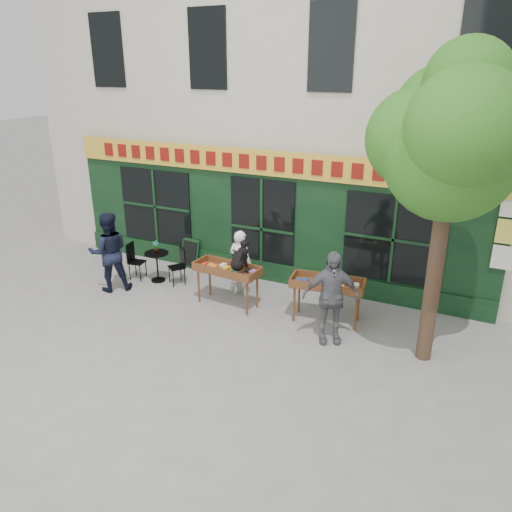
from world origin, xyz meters
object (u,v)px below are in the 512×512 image
object	(u,v)px
book_cart_right	(327,286)
man_left	(109,252)
dog	(240,255)
man_right	(330,297)
book_cart_center	(227,271)
bistro_table	(157,261)
woman	(240,263)

from	to	relation	value
book_cart_right	man_left	xyz separation A→B (m)	(-5.22, -0.70, 0.15)
dog	man_right	world-z (taller)	man_right
dog	man_left	bearing A→B (deg)	-167.64
dog	man_right	size ratio (longest dim) A/B	0.32
book_cart_center	bistro_table	world-z (taller)	book_cart_center
book_cart_right	woman	bearing A→B (deg)	161.86
dog	woman	bearing A→B (deg)	121.40
dog	book_cart_right	xyz separation A→B (m)	(1.92, 0.27, -0.47)
man_right	bistro_table	world-z (taller)	man_right
woman	book_cart_right	distance (m)	2.32
book_cart_center	bistro_table	bearing A→B (deg)	174.40
book_cart_center	dog	size ratio (longest dim) A/B	2.58
dog	woman	size ratio (longest dim) A/B	0.38
book_cart_center	book_cart_right	world-z (taller)	same
book_cart_right	bistro_table	bearing A→B (deg)	170.11
man_left	book_cart_center	bearing A→B (deg)	146.15
book_cart_right	man_right	distance (m)	0.82
man_right	man_left	xyz separation A→B (m)	(-5.52, 0.05, 0.02)
bistro_table	man_left	xyz separation A→B (m)	(-0.70, -0.90, 0.43)
man_right	man_left	size ratio (longest dim) A/B	0.98
man_left	book_cart_right	bearing A→B (deg)	144.49
book_cart_right	dog	bearing A→B (deg)	-179.45
woman	man_left	world-z (taller)	man_left
dog	man_left	size ratio (longest dim) A/B	0.31
book_cart_center	man_left	size ratio (longest dim) A/B	0.80
book_cart_center	dog	xyz separation A→B (m)	(0.35, -0.05, 0.47)
dog	book_cart_right	bearing A→B (deg)	12.81
book_cart_center	man_left	distance (m)	2.99
book_cart_center	man_right	bearing A→B (deg)	-6.81
book_cart_center	woman	bearing A→B (deg)	94.84
man_right	man_left	bearing A→B (deg)	152.11
woman	man_right	size ratio (longest dim) A/B	0.84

